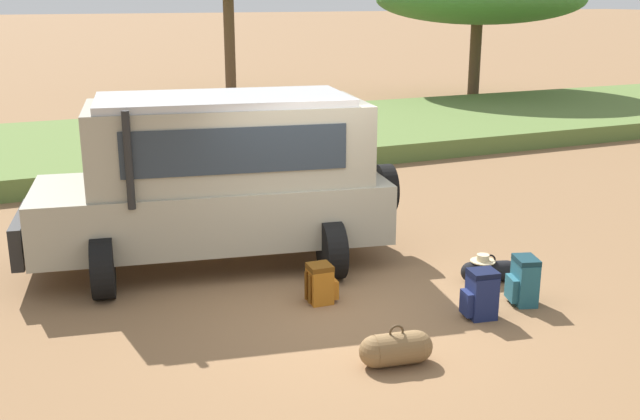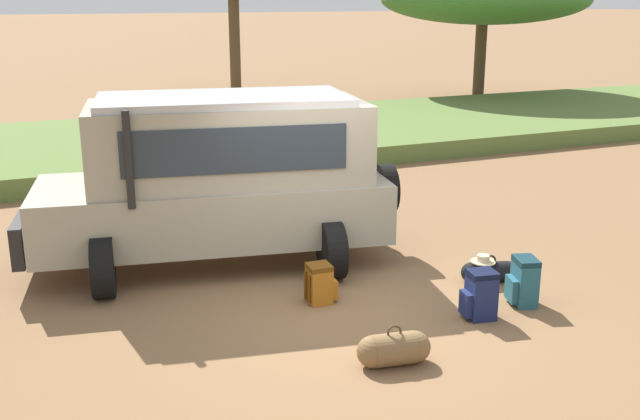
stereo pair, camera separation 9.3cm
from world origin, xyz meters
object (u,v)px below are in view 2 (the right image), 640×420
(safari_vehicle, at_px, (220,176))
(duffel_bag_low_black_case, at_px, (489,271))
(backpack_near_rear_wheel, at_px, (320,284))
(duffel_bag_soft_canvas, at_px, (394,349))
(backpack_beside_front_wheel, at_px, (480,295))
(backpack_cluster_center, at_px, (524,282))

(safari_vehicle, bearing_deg, duffel_bag_low_black_case, -35.22)
(safari_vehicle, relative_size, backpack_near_rear_wheel, 10.81)
(duffel_bag_soft_canvas, bearing_deg, backpack_beside_front_wheel, 22.58)
(safari_vehicle, height_order, backpack_beside_front_wheel, safari_vehicle)
(backpack_beside_front_wheel, distance_m, backpack_near_rear_wheel, 2.00)
(safari_vehicle, height_order, backpack_near_rear_wheel, safari_vehicle)
(backpack_cluster_center, distance_m, duffel_bag_soft_canvas, 2.41)
(safari_vehicle, bearing_deg, backpack_beside_front_wheel, -53.89)
(safari_vehicle, height_order, duffel_bag_soft_canvas, safari_vehicle)
(duffel_bag_low_black_case, bearing_deg, backpack_beside_front_wheel, -130.98)
(safari_vehicle, distance_m, backpack_cluster_center, 4.40)
(safari_vehicle, height_order, backpack_cluster_center, safari_vehicle)
(backpack_beside_front_wheel, relative_size, duffel_bag_soft_canvas, 0.75)
(backpack_beside_front_wheel, xyz_separation_m, duffel_bag_soft_canvas, (-1.53, -0.64, -0.12))
(backpack_near_rear_wheel, relative_size, duffel_bag_low_black_case, 0.66)
(backpack_beside_front_wheel, bearing_deg, backpack_cluster_center, 10.33)
(backpack_near_rear_wheel, bearing_deg, duffel_bag_low_black_case, -6.53)
(safari_vehicle, distance_m, duffel_bag_low_black_case, 3.99)
(backpack_near_rear_wheel, xyz_separation_m, duffel_bag_low_black_case, (2.40, -0.27, -0.10))
(backpack_cluster_center, bearing_deg, backpack_near_rear_wheel, 155.02)
(backpack_near_rear_wheel, distance_m, duffel_bag_low_black_case, 2.42)
(safari_vehicle, relative_size, duffel_bag_low_black_case, 7.09)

